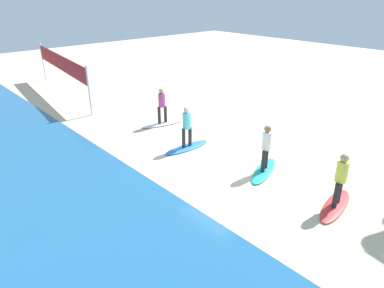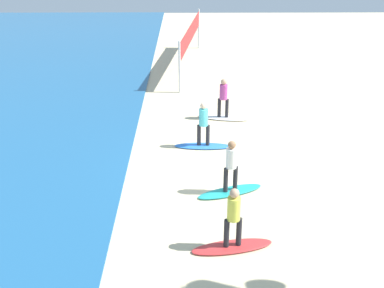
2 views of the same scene
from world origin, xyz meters
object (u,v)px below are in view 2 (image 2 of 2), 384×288
surfer_blue (204,121)px  surfboard_white (223,118)px  surfboard_red (232,247)px  surfer_white (223,95)px  surfer_red (234,214)px  surfer_teal (231,162)px  surfboard_blue (203,146)px  surfboard_teal (230,191)px  volleyball_net (191,35)px

surfer_blue → surfboard_white: size_ratio=0.78×
surfboard_red → surfer_white: surfer_white is taller
surfboard_red → surfer_red: bearing=-0.0°
surfboard_white → surfer_red: bearing=99.4°
surfer_teal → surfboard_blue: bearing=12.3°
surfer_red → surfer_teal: 2.72m
surfboard_blue → surfer_blue: size_ratio=1.28×
surfboard_teal → surfboard_red: bearing=65.5°
surfboard_red → volleyball_net: 16.71m
surfboard_teal → surfer_white: size_ratio=1.28×
surfboard_red → surfboard_blue: 5.98m
surfboard_blue → surfboard_white: (2.76, -0.91, 0.00)m
surfer_blue → surfer_white: 2.91m
surfboard_teal → surfboard_blue: size_ratio=1.00×
surfboard_red → surfboard_white: same height
volleyball_net → surfboard_white: bearing=-170.8°
surfboard_red → surfboard_teal: same height
surfer_red → surfer_teal: (2.71, -0.18, 0.00)m
surfer_red → surfer_blue: (5.95, 0.53, 0.00)m
surfboard_blue → surfboard_white: bearing=-106.0°
surfboard_white → surfboard_teal: bearing=99.9°
surfer_red → surfboard_white: (8.72, -0.38, -0.99)m
surfboard_white → surfer_white: size_ratio=1.28×
surfer_blue → surfboard_white: 3.07m
surfboard_red → surfer_red: surfer_red is taller
surfer_white → surfboard_teal: bearing=178.1°
surfer_white → volleyball_net: volleyball_net is taller
surfboard_white → surfer_blue: bearing=83.6°
surfer_blue → volleyball_net: size_ratio=0.18×
surfboard_teal → surfer_white: 6.09m
surfer_teal → surfer_white: 6.01m
surfboard_teal → surfboard_white: 6.01m
surfboard_red → surfer_blue: bearing=-95.9°
surfer_red → surfboard_teal: surfer_red is taller
surfer_white → surfboard_blue: bearing=161.7°
surfboard_blue → volleyball_net: 10.79m
surfer_teal → surfboard_white: bearing=-1.9°
surfer_red → surfboard_white: size_ratio=0.78×
surfer_teal → surfboard_white: 6.09m
surfboard_red → surfer_white: bearing=-103.5°
surfer_teal → surfboard_white: surfer_teal is taller
surfer_red → surfer_blue: bearing=5.1°
surfer_teal → volleyball_net: volleyball_net is taller
surfboard_red → surfboard_blue: bearing=-95.9°
surfboard_red → surfboard_white: 8.72m
surfer_red → surfer_blue: size_ratio=1.00×
surfboard_blue → volleyball_net: size_ratio=0.23×
surfer_teal → surfer_white: size_ratio=1.00×
surfboard_blue → surfer_red: bearing=97.4°
surfboard_teal → surfer_blue: surfer_blue is taller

